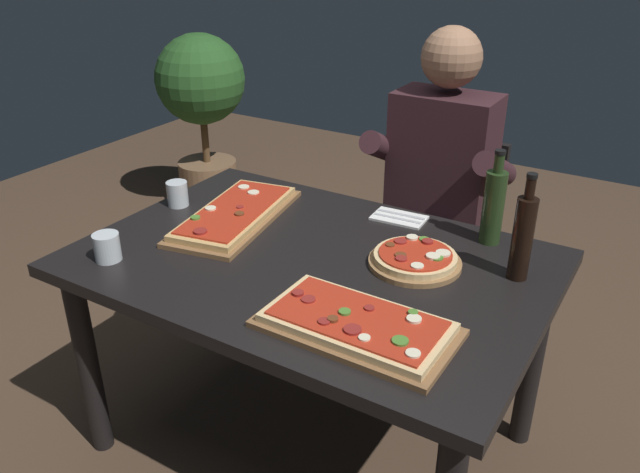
% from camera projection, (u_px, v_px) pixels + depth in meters
% --- Properties ---
extents(ground_plane, '(6.40, 6.40, 0.00)m').
position_uv_depth(ground_plane, '(313.00, 440.00, 2.27)').
color(ground_plane, '#4C3828').
extents(dining_table, '(1.40, 0.96, 0.74)m').
position_uv_depth(dining_table, '(312.00, 284.00, 1.98)').
color(dining_table, black).
rests_on(dining_table, ground_plane).
extents(pizza_rectangular_front, '(0.49, 0.27, 0.05)m').
position_uv_depth(pizza_rectangular_front, '(357.00, 324.00, 1.59)').
color(pizza_rectangular_front, brown).
rests_on(pizza_rectangular_front, dining_table).
extents(pizza_rectangular_left, '(0.35, 0.59, 0.05)m').
position_uv_depth(pizza_rectangular_left, '(235.00, 214.00, 2.18)').
color(pizza_rectangular_left, brown).
rests_on(pizza_rectangular_left, dining_table).
extents(pizza_round_far, '(0.28, 0.28, 0.05)m').
position_uv_depth(pizza_round_far, '(415.00, 259.00, 1.89)').
color(pizza_round_far, olive).
rests_on(pizza_round_far, dining_table).
extents(wine_bottle_dark, '(0.07, 0.07, 0.31)m').
position_uv_depth(wine_bottle_dark, '(493.00, 205.00, 1.98)').
color(wine_bottle_dark, '#233819').
rests_on(wine_bottle_dark, dining_table).
extents(oil_bottle_amber, '(0.06, 0.06, 0.32)m').
position_uv_depth(oil_bottle_amber, '(523.00, 236.00, 1.78)').
color(oil_bottle_amber, black).
rests_on(oil_bottle_amber, dining_table).
extents(tumbler_near_camera, '(0.07, 0.07, 0.09)m').
position_uv_depth(tumbler_near_camera, '(177.00, 194.00, 2.27)').
color(tumbler_near_camera, silver).
rests_on(tumbler_near_camera, dining_table).
extents(tumbler_far_side, '(0.08, 0.08, 0.09)m').
position_uv_depth(tumbler_far_side, '(107.00, 247.00, 1.91)').
color(tumbler_far_side, silver).
rests_on(tumbler_far_side, dining_table).
extents(napkin_cutlery_set, '(0.19, 0.12, 0.01)m').
position_uv_depth(napkin_cutlery_set, '(399.00, 218.00, 2.19)').
color(napkin_cutlery_set, white).
rests_on(napkin_cutlery_set, dining_table).
extents(diner_chair, '(0.44, 0.44, 0.87)m').
position_uv_depth(diner_chair, '(442.00, 234.00, 2.66)').
color(diner_chair, black).
rests_on(diner_chair, ground_plane).
extents(seated_diner, '(0.53, 0.41, 1.33)m').
position_uv_depth(seated_diner, '(436.00, 186.00, 2.45)').
color(seated_diner, '#23232D').
rests_on(seated_diner, ground_plane).
extents(potted_plant_corner, '(0.53, 0.53, 1.07)m').
position_uv_depth(potted_plant_corner, '(202.00, 101.00, 3.85)').
color(potted_plant_corner, '#846042').
rests_on(potted_plant_corner, ground_plane).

